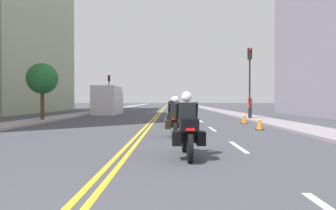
{
  "coord_description": "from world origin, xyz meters",
  "views": [
    {
      "loc": [
        1.22,
        -1.6,
        1.39
      ],
      "look_at": [
        1.03,
        20.97,
        1.07
      ],
      "focal_mm": 34.34,
      "sensor_mm": 36.0,
      "label": 1
    }
  ],
  "objects_px": {
    "motorcycle_0": "(187,130)",
    "motorcycle_5": "(172,108)",
    "motorcycle_4": "(173,110)",
    "motorcycle_6": "(174,107)",
    "motorcycle_2": "(174,114)",
    "traffic_cone_0": "(244,117)",
    "street_tree_0": "(42,79)",
    "traffic_light_near": "(250,71)",
    "pedestrian_1": "(250,107)",
    "motorcycle_1": "(176,120)",
    "parked_truck": "(109,102)",
    "traffic_cone_1": "(259,122)",
    "traffic_light_far": "(109,86)",
    "motorcycle_3": "(174,112)"
  },
  "relations": [
    {
      "from": "motorcycle_3",
      "to": "traffic_light_near",
      "type": "xyz_separation_m",
      "value": [
        5.42,
        1.89,
        2.88
      ]
    },
    {
      "from": "motorcycle_0",
      "to": "parked_truck",
      "type": "bearing_deg",
      "value": 102.76
    },
    {
      "from": "motorcycle_4",
      "to": "motorcycle_5",
      "type": "xyz_separation_m",
      "value": [
        -0.06,
        4.74,
        0.03
      ]
    },
    {
      "from": "parked_truck",
      "to": "motorcycle_4",
      "type": "bearing_deg",
      "value": -47.28
    },
    {
      "from": "motorcycle_0",
      "to": "motorcycle_5",
      "type": "relative_size",
      "value": 1.02
    },
    {
      "from": "traffic_cone_0",
      "to": "street_tree_0",
      "type": "distance_m",
      "value": 13.37
    },
    {
      "from": "motorcycle_0",
      "to": "motorcycle_3",
      "type": "xyz_separation_m",
      "value": [
        -0.15,
        13.37,
        -0.02
      ]
    },
    {
      "from": "motorcycle_0",
      "to": "motorcycle_1",
      "type": "xyz_separation_m",
      "value": [
        -0.21,
        4.66,
        -0.04
      ]
    },
    {
      "from": "motorcycle_6",
      "to": "street_tree_0",
      "type": "distance_m",
      "value": 15.84
    },
    {
      "from": "traffic_cone_1",
      "to": "motorcycle_4",
      "type": "bearing_deg",
      "value": 111.18
    },
    {
      "from": "traffic_light_near",
      "to": "pedestrian_1",
      "type": "distance_m",
      "value": 2.67
    },
    {
      "from": "motorcycle_4",
      "to": "pedestrian_1",
      "type": "bearing_deg",
      "value": -19.94
    },
    {
      "from": "motorcycle_4",
      "to": "motorcycle_6",
      "type": "distance_m",
      "value": 8.71
    },
    {
      "from": "motorcycle_2",
      "to": "motorcycle_5",
      "type": "height_order",
      "value": "motorcycle_5"
    },
    {
      "from": "motorcycle_3",
      "to": "parked_truck",
      "type": "xyz_separation_m",
      "value": [
        -6.55,
        11.4,
        0.62
      ]
    },
    {
      "from": "traffic_cone_1",
      "to": "traffic_cone_0",
      "type": "bearing_deg",
      "value": 86.72
    },
    {
      "from": "motorcycle_6",
      "to": "motorcycle_2",
      "type": "bearing_deg",
      "value": -87.68
    },
    {
      "from": "motorcycle_0",
      "to": "motorcycle_1",
      "type": "height_order",
      "value": "motorcycle_0"
    },
    {
      "from": "motorcycle_3",
      "to": "street_tree_0",
      "type": "relative_size",
      "value": 0.56
    },
    {
      "from": "traffic_cone_0",
      "to": "parked_truck",
      "type": "bearing_deg",
      "value": 128.98
    },
    {
      "from": "pedestrian_1",
      "to": "parked_truck",
      "type": "distance_m",
      "value": 15.09
    },
    {
      "from": "motorcycle_3",
      "to": "parked_truck",
      "type": "height_order",
      "value": "parked_truck"
    },
    {
      "from": "motorcycle_1",
      "to": "traffic_light_near",
      "type": "distance_m",
      "value": 12.28
    },
    {
      "from": "motorcycle_4",
      "to": "traffic_cone_0",
      "type": "xyz_separation_m",
      "value": [
        4.26,
        -6.25,
        -0.26
      ]
    },
    {
      "from": "motorcycle_0",
      "to": "street_tree_0",
      "type": "xyz_separation_m",
      "value": [
        -8.95,
        13.54,
        2.16
      ]
    },
    {
      "from": "motorcycle_4",
      "to": "traffic_light_far",
      "type": "distance_m",
      "value": 18.73
    },
    {
      "from": "motorcycle_2",
      "to": "traffic_light_far",
      "type": "bearing_deg",
      "value": 105.3
    },
    {
      "from": "traffic_cone_0",
      "to": "traffic_light_near",
      "type": "distance_m",
      "value": 5.05
    },
    {
      "from": "motorcycle_2",
      "to": "street_tree_0",
      "type": "xyz_separation_m",
      "value": [
        -8.71,
        4.47,
        2.17
      ]
    },
    {
      "from": "motorcycle_0",
      "to": "traffic_light_far",
      "type": "bearing_deg",
      "value": 101.52
    },
    {
      "from": "motorcycle_3",
      "to": "motorcycle_5",
      "type": "height_order",
      "value": "motorcycle_5"
    },
    {
      "from": "motorcycle_1",
      "to": "traffic_cone_1",
      "type": "distance_m",
      "value": 4.85
    },
    {
      "from": "traffic_cone_1",
      "to": "traffic_light_far",
      "type": "bearing_deg",
      "value": 114.51
    },
    {
      "from": "motorcycle_1",
      "to": "street_tree_0",
      "type": "bearing_deg",
      "value": 136.44
    },
    {
      "from": "motorcycle_2",
      "to": "motorcycle_6",
      "type": "xyz_separation_m",
      "value": [
        0.17,
        17.4,
        -0.0
      ]
    },
    {
      "from": "street_tree_0",
      "to": "parked_truck",
      "type": "relative_size",
      "value": 0.6
    },
    {
      "from": "motorcycle_3",
      "to": "traffic_cone_0",
      "type": "height_order",
      "value": "motorcycle_3"
    },
    {
      "from": "street_tree_0",
      "to": "motorcycle_0",
      "type": "bearing_deg",
      "value": -56.53
    },
    {
      "from": "motorcycle_2",
      "to": "traffic_light_far",
      "type": "distance_m",
      "value": 26.73
    },
    {
      "from": "motorcycle_5",
      "to": "pedestrian_1",
      "type": "distance_m",
      "value": 8.82
    },
    {
      "from": "street_tree_0",
      "to": "parked_truck",
      "type": "bearing_deg",
      "value": 78.68
    },
    {
      "from": "motorcycle_3",
      "to": "traffic_cone_0",
      "type": "relative_size",
      "value": 2.82
    },
    {
      "from": "traffic_cone_1",
      "to": "street_tree_0",
      "type": "height_order",
      "value": "street_tree_0"
    },
    {
      "from": "traffic_light_near",
      "to": "pedestrian_1",
      "type": "relative_size",
      "value": 2.89
    },
    {
      "from": "motorcycle_3",
      "to": "motorcycle_5",
      "type": "xyz_separation_m",
      "value": [
        -0.14,
        9.13,
        0.03
      ]
    },
    {
      "from": "motorcycle_2",
      "to": "pedestrian_1",
      "type": "xyz_separation_m",
      "value": [
        5.65,
        6.71,
        0.26
      ]
    },
    {
      "from": "traffic_cone_0",
      "to": "motorcycle_5",
      "type": "bearing_deg",
      "value": 111.46
    },
    {
      "from": "street_tree_0",
      "to": "motorcycle_2",
      "type": "bearing_deg",
      "value": -27.15
    },
    {
      "from": "motorcycle_2",
      "to": "parked_truck",
      "type": "relative_size",
      "value": 0.35
    },
    {
      "from": "motorcycle_6",
      "to": "traffic_light_near",
      "type": "xyz_separation_m",
      "value": [
        5.33,
        -11.21,
        2.87
      ]
    }
  ]
}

